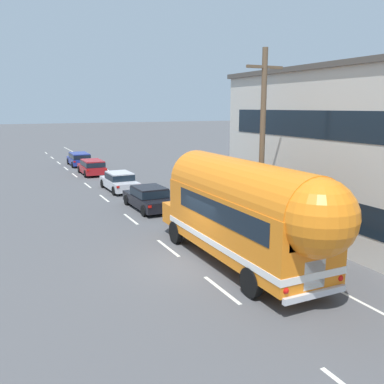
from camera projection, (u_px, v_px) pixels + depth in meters
name	position (u px, v px, depth m)	size (l,w,h in m)	color
ground_plane	(189.00, 264.00, 16.38)	(300.00, 300.00, 0.00)	#4C4C4F
lane_markings	(141.00, 196.00, 28.94)	(3.64, 80.00, 0.01)	silver
utility_pole	(262.00, 145.00, 18.34)	(1.80, 0.24, 8.50)	brown
painted_bus	(247.00, 210.00, 15.44)	(2.60, 10.62, 4.12)	orange
car_lead	(149.00, 197.00, 25.09)	(2.03, 4.58, 1.37)	black
car_second	(119.00, 181.00, 30.67)	(1.94, 4.60, 1.37)	silver
car_third	(92.00, 166.00, 37.76)	(1.95, 4.38, 1.37)	#A5191E
car_fourth	(79.00, 158.00, 43.53)	(2.03, 4.42, 1.37)	navy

